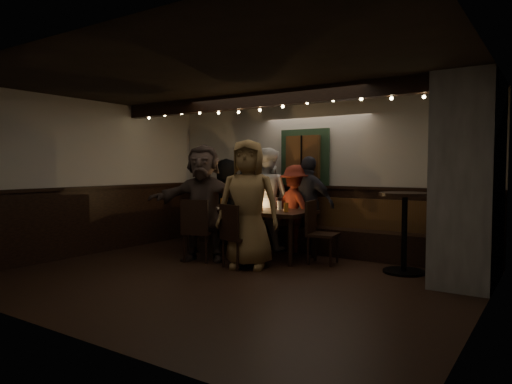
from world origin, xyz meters
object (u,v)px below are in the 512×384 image
Objects in this scene: high_top at (405,222)px; person_d at (296,208)px; person_c at (266,199)px; person_e at (309,205)px; person_f at (203,203)px; person_b at (251,199)px; person_a at (227,201)px; person_g at (248,204)px; chair_near_left at (197,227)px; chair_near_right at (235,232)px; chair_end at (317,228)px; dining_table at (249,213)px.

person_d is at bearing 164.47° from high_top.
high_top is 0.62× the size of person_c.
person_e is 1.86m from person_f.
person_b is at bearing 169.03° from high_top.
person_a is 0.90× the size of person_c.
person_g is at bearing 107.94° from person_c.
person_d is 0.82× the size of person_f.
high_top is (2.88, 1.05, 0.16)m from chair_near_left.
chair_near_right is 1.91m from person_b.
person_c is 1.20× the size of person_d.
chair_end is 1.00m from person_d.
person_e reaches higher than person_a.
person_d is at bearing 68.45° from person_g.
dining_table is 0.99m from person_g.
dining_table is 1.20× the size of person_c.
chair_near_right is 0.56× the size of person_e.
chair_end is 0.58× the size of person_e.
chair_end is 1.17m from person_g.
chair_near_left is at bearing 62.82° from person_e.
high_top is 1.89m from person_e.
chair_near_left is 1.85m from chair_end.
person_g is (0.02, -1.50, 0.18)m from person_d.
person_b is 0.98m from person_d.
dining_table is 1.94× the size of high_top.
dining_table is at bearing -176.79° from high_top.
person_c reaches higher than chair_near_right.
person_b reaches higher than person_e.
person_a is at bearing -2.46° from person_b.
person_d is (-2.01, 0.56, 0.05)m from high_top.
person_a is at bearing 89.52° from person_f.
person_g is (0.13, 0.15, 0.41)m from chair_near_right.
chair_near_right is 0.51× the size of person_f.
high_top is at bearing 2.84° from person_g.
person_e is (-0.50, 0.69, 0.29)m from chair_end.
chair_near_left is at bearing 164.44° from person_g.
person_d is (0.87, 1.61, 0.21)m from chair_near_left.
chair_end reaches higher than dining_table.
person_g is at bearing -154.73° from high_top.
person_b reaches higher than person_a.
chair_near_left is 3.07m from high_top.
person_d is 1.51m from person_g.
dining_table is at bearing 129.75° from person_a.
person_e reaches higher than high_top.
chair_near_left reaches higher than chair_end.
person_c is (-0.07, 0.63, 0.20)m from dining_table.
dining_table is 2.32× the size of chair_near_right.
person_b reaches higher than chair_near_left.
dining_table is 1.05m from person_e.
chair_near_right is 0.53× the size of person_b.
person_g is at bearing 118.52° from person_b.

